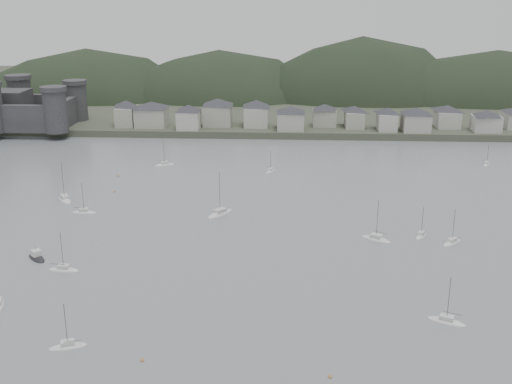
{
  "coord_description": "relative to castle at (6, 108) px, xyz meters",
  "views": [
    {
      "loc": [
        9.4,
        -99.2,
        61.41
      ],
      "look_at": [
        0.0,
        75.0,
        6.0
      ],
      "focal_mm": 44.22,
      "sensor_mm": 36.0,
      "label": 1
    }
  ],
  "objects": [
    {
      "name": "moored_fleet",
      "position": [
        100.91,
        -120.65,
        -10.79
      ],
      "size": [
        222.7,
        152.02,
        13.7
      ],
      "color": "silver",
      "rests_on": "ground"
    },
    {
      "name": "motor_launch_far",
      "position": [
        68.87,
        -141.9,
        -10.67
      ],
      "size": [
        6.93,
        7.13,
        3.76
      ],
      "rotation": [
        0.0,
        0.0,
        3.9
      ],
      "color": "black",
      "rests_on": "ground"
    },
    {
      "name": "waterfront_town",
      "position": [
        170.59,
        3.54,
        -2.3
      ],
      "size": [
        451.48,
        28.46,
        12.92
      ],
      "color": "#A09F93",
      "rests_on": "far_shore_land"
    },
    {
      "name": "ground",
      "position": [
        120.0,
        -179.8,
        -10.96
      ],
      "size": [
        900.0,
        900.0,
        0.0
      ],
      "primitive_type": "plane",
      "color": "slate",
      "rests_on": "ground"
    },
    {
      "name": "castle",
      "position": [
        0.0,
        0.0,
        0.0
      ],
      "size": [
        66.0,
        43.0,
        20.0
      ],
      "color": "#2F2F31",
      "rests_on": "far_shore_land"
    },
    {
      "name": "sailboat_lead",
      "position": [
        203.17,
        -47.76,
        -10.78
      ],
      "size": [
        4.74,
        6.22,
        8.34
      ],
      "rotation": [
        0.0,
        0.0,
        2.61
      ],
      "color": "silver",
      "rests_on": "ground"
    },
    {
      "name": "far_shore_land",
      "position": [
        120.0,
        115.2,
        -9.46
      ],
      "size": [
        900.0,
        250.0,
        3.0
      ],
      "primitive_type": "cube",
      "color": "#383D2D",
      "rests_on": "ground"
    },
    {
      "name": "forested_ridge",
      "position": [
        124.83,
        89.6,
        -22.25
      ],
      "size": [
        851.55,
        103.94,
        102.57
      ],
      "color": "black",
      "rests_on": "ground"
    },
    {
      "name": "mooring_buoys",
      "position": [
        109.52,
        -138.29,
        -10.81
      ],
      "size": [
        166.77,
        118.01,
        0.7
      ],
      "color": "#B47C3C",
      "rests_on": "ground"
    }
  ]
}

